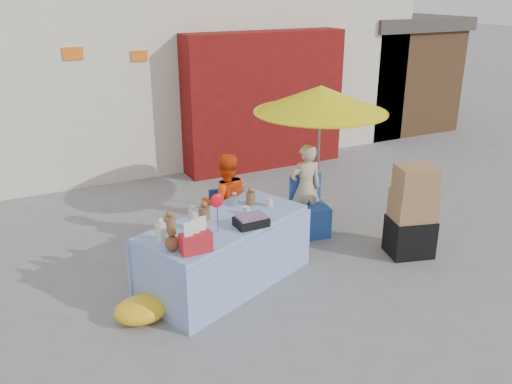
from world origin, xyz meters
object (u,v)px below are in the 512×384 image
box_stack (412,214)px  market_table (225,251)px  vendor_beige (305,189)px  chair_right (310,218)px  chair_left (231,235)px  vendor_orange (226,202)px  umbrella (321,100)px

box_stack → market_table: bearing=170.0°
vendor_beige → box_stack: 1.54m
chair_right → vendor_beige: 0.43m
chair_right → box_stack: box_stack is taller
vendor_beige → chair_right: bearing=101.0°
chair_left → chair_right: size_ratio=1.00×
market_table → vendor_beige: 1.86m
market_table → vendor_beige: size_ratio=1.76×
chair_left → chair_right: bearing=9.8°
market_table → box_stack: bearing=-32.3°
chair_left → chair_right: (1.25, 0.00, 0.00)m
market_table → vendor_orange: size_ratio=1.72×
market_table → umbrella: size_ratio=1.11×
market_table → chair_right: (1.65, 0.70, -0.16)m
chair_left → box_stack: size_ratio=0.68×
vendor_beige → box_stack: size_ratio=1.05×
chair_right → vendor_beige: (-0.00, 0.13, 0.40)m
vendor_orange → box_stack: (2.10, -1.28, -0.10)m
vendor_beige → box_stack: bearing=133.5°
chair_right → box_stack: (0.85, -1.14, 0.32)m
umbrella → market_table: bearing=-153.1°
chair_left → box_stack: (2.10, -1.14, 0.32)m
vendor_orange → box_stack: 2.46m
chair_left → vendor_beige: bearing=16.0°
market_table → box_stack: market_table is taller
chair_left → chair_right: 1.25m
chair_left → vendor_orange: size_ratio=0.63×
vendor_beige → chair_left: bearing=16.0°
market_table → vendor_beige: bearing=4.6°
market_table → chair_right: bearing=0.7°
chair_left → box_stack: bearing=-18.7°
box_stack → vendor_orange: bearing=148.7°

